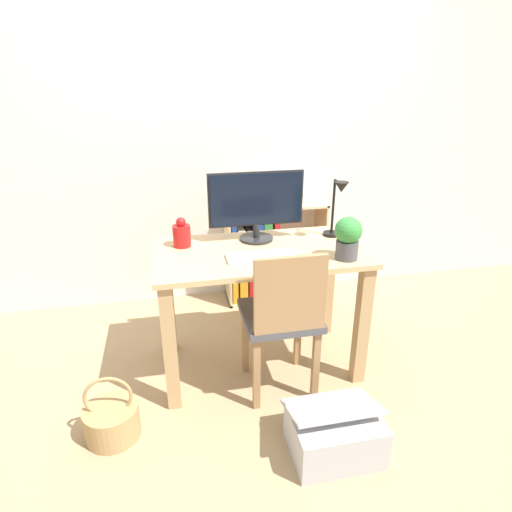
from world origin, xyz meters
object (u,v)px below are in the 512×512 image
Objects in this scene: keyboard at (262,256)px; desk_lamp at (337,204)px; vase at (182,234)px; chair at (283,316)px; monitor at (256,202)px; bookshelf at (261,258)px; storage_box at (334,432)px; basket at (112,420)px; potted_plant at (348,237)px.

keyboard is 0.57m from desk_lamp.
desk_lamp is (0.90, -0.06, 0.14)m from vase.
keyboard is at bearing 106.76° from chair.
monitor is 0.72× the size of bookshelf.
keyboard is at bearing -32.31° from vase.
chair is (0.08, -0.17, -0.28)m from keyboard.
monitor is 0.67m from chair.
chair is (0.48, -0.43, -0.34)m from vase.
bookshelf is (0.21, 0.95, -0.42)m from keyboard.
storage_box is at bearing -71.58° from keyboard.
basket is (-1.03, -1.27, -0.25)m from bookshelf.
bookshelf is at bearing 77.49° from keyboard.
bookshelf is (-0.28, 0.76, -0.63)m from desk_lamp.
desk_lamp reaches higher than potted_plant.
desk_lamp reaches higher than bookshelf.
vase is 0.92m from potted_plant.
bookshelf reaches higher than storage_box.
keyboard is 1.08× the size of desk_lamp.
monitor is at bearing 2.65° from vase.
potted_plant is 0.26× the size of chair.
keyboard is at bearing -102.51° from bookshelf.
basket is (-1.26, -0.21, -0.79)m from potted_plant.
potted_plant reaches higher than bookshelf.
keyboard is at bearing 108.42° from storage_box.
desk_lamp is at bearing 21.34° from basket.
basket is at bearing -158.66° from desk_lamp.
monitor is 1.59× the size of basket.
keyboard is 2.22× the size of vase.
chair reaches higher than storage_box.
bookshelf is at bearing 74.80° from monitor.
bookshelf is 2.22× the size of basket.
potted_plant is 1.50m from basket.
storage_box is (0.62, -0.89, -0.72)m from vase.
potted_plant is 0.55× the size of storage_box.
potted_plant is 0.54m from chair.
monitor reaches higher than basket.
bookshelf is (0.18, 0.68, -0.64)m from monitor.
monitor is at bearing 34.88° from basket.
vase is at bearing 124.75° from storage_box.
storage_box is at bearing -113.03° from potted_plant.
storage_box is (-0.00, -1.59, -0.23)m from bookshelf.
basket is at bearing -170.44° from potted_plant.
monitor is 1.58× the size of desk_lamp.
vase reaches higher than basket.
chair is 1.14m from bookshelf.
vase is 0.73m from chair.
storage_box is (0.13, -0.46, -0.37)m from chair.
keyboard reaches higher than basket.
monitor is 1.32× the size of storage_box.
keyboard is 1.65× the size of potted_plant.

